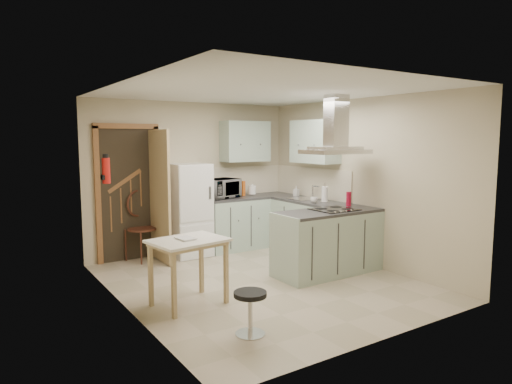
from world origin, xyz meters
TOP-DOWN VIEW (x-y plane):
  - floor at (0.00, 0.00)m, footprint 4.20×4.20m
  - ceiling at (0.00, 0.00)m, footprint 4.20×4.20m
  - back_wall at (0.00, 2.10)m, footprint 3.60×0.00m
  - left_wall at (-1.80, 0.00)m, footprint 0.00×4.20m
  - right_wall at (1.80, 0.00)m, footprint 0.00×4.20m
  - doorway at (-1.10, 2.07)m, footprint 1.10×0.12m
  - fridge at (-0.20, 1.80)m, footprint 0.60×0.60m
  - counter_back at (0.66, 1.80)m, footprint 1.08×0.60m
  - counter_right at (1.50, 1.12)m, footprint 0.60×1.95m
  - splashback at (0.96, 2.09)m, footprint 1.68×0.02m
  - wall_cabinet_back at (0.95, 1.93)m, footprint 0.85×0.35m
  - wall_cabinet_right at (1.62, 0.85)m, footprint 0.35×0.90m
  - peninsula at (1.02, -0.18)m, footprint 1.55×0.65m
  - hob at (1.12, -0.18)m, footprint 0.58×0.50m
  - extractor_hood at (1.12, -0.18)m, footprint 0.90×0.55m
  - sink at (1.50, 0.95)m, footprint 0.45×0.40m
  - fire_extinguisher at (-1.74, 0.90)m, footprint 0.10×0.10m
  - drop_leaf_table at (-1.16, -0.24)m, footprint 0.90×0.73m
  - bentwood_chair at (-0.95, 1.93)m, footprint 0.57×0.57m
  - stool at (-1.00, -1.30)m, footprint 0.39×0.39m
  - microwave at (0.41, 1.82)m, footprint 0.68×0.55m
  - kettle at (1.05, 1.86)m, footprint 0.18×0.18m
  - cereal_box at (0.86, 1.94)m, footprint 0.13×0.19m
  - soap_bottle at (1.63, 1.33)m, footprint 0.10×0.10m
  - paper_towel at (1.53, 0.48)m, footprint 0.12×0.12m
  - cup at (1.33, 0.49)m, footprint 0.12×0.12m
  - red_bottle at (1.55, -0.03)m, footprint 0.10×0.10m
  - book at (-1.27, -0.23)m, footprint 0.19×0.25m

SIDE VIEW (x-z plane):
  - floor at x=0.00m, z-range 0.00..0.00m
  - stool at x=-1.00m, z-range 0.00..0.43m
  - drop_leaf_table at x=-1.16m, z-range 0.00..0.77m
  - counter_back at x=0.66m, z-range 0.00..0.90m
  - counter_right at x=1.50m, z-range 0.00..0.90m
  - peninsula at x=1.02m, z-range 0.00..0.90m
  - bentwood_chair at x=-0.95m, z-range 0.00..1.00m
  - fridge at x=-0.20m, z-range 0.00..1.50m
  - book at x=-1.27m, z-range 0.77..0.87m
  - sink at x=1.50m, z-range 0.90..0.91m
  - hob at x=1.12m, z-range 0.90..0.91m
  - cup at x=1.33m, z-range 0.90..0.99m
  - soap_bottle at x=1.63m, z-range 0.90..1.08m
  - kettle at x=1.05m, z-range 0.90..1.10m
  - red_bottle at x=1.55m, z-range 0.90..1.11m
  - paper_towel at x=1.53m, z-range 0.90..1.16m
  - cereal_box at x=0.86m, z-range 0.90..1.16m
  - doorway at x=-1.10m, z-range 0.00..2.10m
  - microwave at x=0.41m, z-range 0.90..1.22m
  - splashback at x=0.96m, z-range 0.90..1.40m
  - back_wall at x=0.00m, z-range -0.55..3.05m
  - left_wall at x=-1.80m, z-range -0.85..3.35m
  - right_wall at x=1.80m, z-range -0.85..3.35m
  - fire_extinguisher at x=-1.74m, z-range 1.34..1.66m
  - extractor_hood at x=1.12m, z-range 1.67..1.77m
  - wall_cabinet_back at x=0.95m, z-range 1.50..2.20m
  - wall_cabinet_right at x=1.62m, z-range 1.50..2.20m
  - ceiling at x=0.00m, z-range 2.50..2.50m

